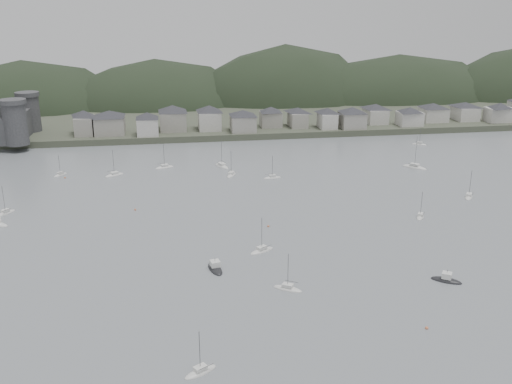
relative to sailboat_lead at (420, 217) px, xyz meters
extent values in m
plane|color=slate|center=(-48.81, -60.65, -0.19)|extent=(900.00, 900.00, 0.00)
cube|color=#383D2D|center=(-48.81, 234.35, 1.31)|extent=(900.00, 250.00, 3.00)
ellipsoid|color=black|center=(-159.68, 211.29, -10.33)|extent=(138.98, 92.48, 81.13)
ellipsoid|color=black|center=(-81.10, 212.21, -10.15)|extent=(132.08, 90.41, 79.74)
ellipsoid|color=black|center=(1.84, 212.28, -12.86)|extent=(133.88, 88.37, 101.41)
ellipsoid|color=black|center=(77.14, 207.26, -10.50)|extent=(165.81, 81.78, 82.55)
cylinder|color=#353537|center=(-140.81, 105.35, 11.81)|extent=(10.00, 10.00, 18.00)
cylinder|color=#353537|center=(-140.81, 133.35, 11.31)|extent=(10.00, 10.00, 17.00)
cube|color=#353537|center=(-140.81, 119.35, 8.81)|extent=(3.50, 30.00, 12.00)
cube|color=gray|center=(-113.81, 121.31, 7.11)|extent=(8.34, 12.91, 8.59)
pyramid|color=#28282D|center=(-113.81, 121.31, 12.90)|extent=(15.78, 15.78, 3.01)
cube|color=gray|center=(-102.13, 120.67, 6.99)|extent=(13.68, 13.35, 8.36)
pyramid|color=#28282D|center=(-102.13, 120.67, 12.64)|extent=(20.07, 20.07, 2.93)
cube|color=#AEAAA4|center=(-84.38, 115.37, 6.85)|extent=(9.78, 10.20, 8.08)
pyramid|color=#28282D|center=(-84.38, 115.37, 12.31)|extent=(14.83, 14.83, 2.83)
cube|color=gray|center=(-72.32, 124.99, 7.36)|extent=(12.59, 13.33, 9.09)
pyramid|color=#28282D|center=(-72.32, 124.99, 13.50)|extent=(19.24, 19.24, 3.18)
cube|color=#AEAAA4|center=(-54.55, 123.45, 7.25)|extent=(10.74, 12.17, 8.87)
pyramid|color=#28282D|center=(-54.55, 123.45, 13.23)|extent=(17.01, 17.01, 3.10)
cube|color=gray|center=(-38.88, 116.88, 6.66)|extent=(11.63, 12.09, 7.69)
pyramid|color=#28282D|center=(-38.88, 116.88, 11.85)|extent=(17.61, 17.61, 2.69)
cube|color=gray|center=(-23.55, 125.54, 6.53)|extent=(10.37, 9.35, 7.44)
pyramid|color=#28282D|center=(-23.55, 125.54, 11.56)|extent=(14.65, 14.65, 2.60)
cube|color=gray|center=(-10.18, 123.14, 6.42)|extent=(8.24, 12.20, 7.22)
pyramid|color=#28282D|center=(-10.18, 123.14, 11.30)|extent=(15.17, 15.17, 2.53)
cube|color=#AEAAA4|center=(3.69, 117.90, 6.54)|extent=(8.06, 10.91, 7.46)
pyramid|color=#28282D|center=(3.69, 117.90, 11.58)|extent=(14.08, 14.08, 2.61)
cube|color=gray|center=(16.01, 116.41, 6.65)|extent=(11.73, 11.78, 7.66)
pyramid|color=#28282D|center=(16.01, 116.41, 11.82)|extent=(17.46, 17.46, 2.68)
cube|color=#AEAAA4|center=(31.83, 126.26, 6.48)|extent=(10.19, 13.02, 7.33)
pyramid|color=#28282D|center=(31.83, 126.26, 11.43)|extent=(17.23, 17.23, 2.57)
cube|color=#AEAAA4|center=(46.74, 117.41, 6.25)|extent=(11.70, 9.81, 6.88)
pyramid|color=#28282D|center=(46.74, 117.41, 10.89)|extent=(15.97, 15.97, 2.41)
cube|color=#AEAAA4|center=(63.59, 126.26, 6.31)|extent=(12.83, 12.48, 7.00)
pyramid|color=#28282D|center=(63.59, 126.26, 11.04)|extent=(18.79, 18.79, 2.45)
cube|color=#AEAAA4|center=(81.92, 126.77, 6.30)|extent=(11.07, 13.50, 6.97)
pyramid|color=#28282D|center=(81.92, 126.77, 11.00)|extent=(18.25, 18.25, 2.44)
cube|color=#AEAAA4|center=(97.21, 119.07, 6.48)|extent=(13.75, 9.12, 7.34)
pyramid|color=#28282D|center=(97.21, 119.07, 11.43)|extent=(16.97, 16.97, 2.57)
ellipsoid|color=silver|center=(0.00, 0.00, -0.14)|extent=(5.18, 6.53, 1.28)
cube|color=silver|center=(0.00, 0.00, 0.81)|extent=(2.40, 2.66, 0.70)
cylinder|color=#3F3F42|center=(0.00, 0.00, 4.03)|extent=(0.12, 0.12, 8.03)
cylinder|color=#3F3F42|center=(0.62, -0.98, 1.36)|extent=(1.63, 2.49, 0.10)
ellipsoid|color=silver|center=(-96.14, 60.29, -0.14)|extent=(7.85, 6.37, 1.55)
cube|color=silver|center=(-96.14, 60.29, 0.94)|extent=(3.21, 2.93, 0.70)
cylinder|color=#3F3F42|center=(-96.14, 60.29, 4.87)|extent=(0.12, 0.12, 9.72)
cylinder|color=#3F3F42|center=(-97.31, 61.06, 1.49)|extent=(2.97, 2.02, 0.10)
ellipsoid|color=silver|center=(21.27, 52.33, -0.14)|extent=(9.09, 9.69, 2.02)
cube|color=silver|center=(21.27, 52.33, 1.17)|extent=(4.00, 4.11, 0.70)
cylinder|color=#3F3F42|center=(21.27, 52.33, 6.31)|extent=(0.12, 0.12, 12.60)
cylinder|color=#3F3F42|center=(20.07, 50.97, 1.72)|extent=(3.08, 3.47, 0.10)
ellipsoid|color=silver|center=(-49.95, -39.03, -0.14)|extent=(7.09, 5.70, 1.40)
cube|color=silver|center=(-49.95, -39.03, 0.86)|extent=(2.89, 2.63, 0.70)
cylinder|color=#3F3F42|center=(-49.95, -39.03, 4.39)|extent=(0.12, 0.12, 8.75)
cylinder|color=#3F3F42|center=(-48.89, -38.35, 1.41)|extent=(2.70, 1.80, 0.10)
ellipsoid|color=silver|center=(39.70, 88.59, -0.14)|extent=(6.82, 5.44, 1.34)
cube|color=silver|center=(39.70, 88.59, 0.84)|extent=(2.78, 2.52, 0.70)
cylinder|color=#3F3F42|center=(39.70, 88.59, 4.22)|extent=(0.12, 0.12, 8.41)
cylinder|color=#3F3F42|center=(38.68, 87.94, 1.39)|extent=(2.60, 1.72, 0.10)
ellipsoid|color=silver|center=(-116.52, 63.90, -0.14)|extent=(5.45, 6.12, 1.25)
cube|color=silver|center=(-116.52, 63.90, 0.79)|extent=(2.43, 2.56, 0.70)
cylinder|color=#3F3F42|center=(-116.52, 63.90, 3.91)|extent=(0.12, 0.12, 7.80)
cylinder|color=#3F3F42|center=(-115.82, 63.02, 1.34)|extent=(1.83, 2.26, 0.10)
ellipsoid|color=silver|center=(-52.11, 53.44, -0.14)|extent=(5.26, 7.86, 1.51)
cube|color=silver|center=(-52.11, 53.44, 0.92)|extent=(2.58, 3.08, 0.70)
cylinder|color=#3F3F42|center=(-52.11, 53.44, 4.72)|extent=(0.12, 0.12, 9.42)
cylinder|color=#3F3F42|center=(-52.66, 54.68, 1.47)|extent=(1.47, 3.14, 0.10)
ellipsoid|color=silver|center=(-54.45, 66.07, -0.14)|extent=(6.32, 9.30, 1.78)
cube|color=silver|center=(-54.45, 66.07, 1.06)|extent=(3.09, 3.66, 0.70)
cylinder|color=#3F3F42|center=(-54.45, 66.07, 5.59)|extent=(0.12, 0.12, 11.16)
cylinder|color=#3F3F42|center=(-53.78, 67.53, 1.61)|extent=(1.77, 3.69, 0.10)
ellipsoid|color=silver|center=(-52.32, -17.30, -0.14)|extent=(7.69, 5.69, 1.49)
cube|color=silver|center=(-52.32, -17.30, 0.91)|extent=(3.08, 2.70, 0.70)
cylinder|color=#3F3F42|center=(-52.32, -17.30, 4.68)|extent=(0.12, 0.12, 9.33)
cylinder|color=#3F3F42|center=(-51.14, -17.95, 1.46)|extent=(2.99, 1.71, 0.10)
ellipsoid|color=silver|center=(-71.80, -66.97, -0.14)|extent=(6.77, 5.11, 1.32)
cube|color=silver|center=(-71.80, -66.97, 0.82)|extent=(2.72, 2.41, 0.70)
cylinder|color=#3F3F42|center=(-71.80, -66.97, 4.13)|extent=(0.12, 0.12, 8.24)
cylinder|color=#3F3F42|center=(-70.77, -67.57, 1.37)|extent=(2.62, 1.56, 0.10)
ellipsoid|color=silver|center=(-126.58, 23.32, -0.14)|extent=(5.94, 7.09, 1.42)
cube|color=silver|center=(-126.58, 23.32, 0.87)|extent=(2.70, 2.92, 0.70)
cylinder|color=#3F3F42|center=(-126.58, 23.32, 4.44)|extent=(0.12, 0.12, 8.85)
cylinder|color=#3F3F42|center=(-125.84, 22.28, 1.42)|extent=(1.92, 2.66, 0.10)
ellipsoid|color=silver|center=(24.30, 15.22, -0.14)|extent=(6.16, 7.44, 1.48)
cube|color=silver|center=(24.30, 15.22, 0.91)|extent=(2.82, 3.06, 0.70)
cylinder|color=#3F3F42|center=(24.30, 15.22, 4.64)|extent=(0.12, 0.12, 9.26)
cylinder|color=#3F3F42|center=(25.06, 14.12, 1.46)|extent=(1.98, 2.80, 0.10)
ellipsoid|color=silver|center=(-37.33, 47.37, -0.14)|extent=(7.05, 3.12, 1.36)
cube|color=silver|center=(-37.33, 47.37, 0.85)|extent=(2.57, 1.82, 0.70)
cylinder|color=#3F3F42|center=(-37.33, 47.37, 4.27)|extent=(0.12, 0.12, 8.51)
cylinder|color=#3F3F42|center=(-38.54, 47.55, 1.40)|extent=(3.05, 0.53, 0.10)
ellipsoid|color=silver|center=(-77.19, 67.93, -0.14)|extent=(8.18, 5.04, 1.56)
cube|color=silver|center=(-77.19, 67.93, 0.94)|extent=(3.16, 2.56, 0.70)
cylinder|color=#3F3F42|center=(-77.19, 67.93, 4.89)|extent=(0.12, 0.12, 9.75)
cylinder|color=#3F3F42|center=(-78.50, 68.42, 1.49)|extent=(3.33, 1.31, 0.10)
ellipsoid|color=black|center=(-11.98, -40.91, -0.14)|extent=(7.42, 6.23, 1.59)
cube|color=silver|center=(-11.98, -40.91, 1.31)|extent=(2.93, 2.89, 1.40)
cylinder|color=#3F3F42|center=(-11.98, -40.91, 2.21)|extent=(0.10, 0.10, 1.20)
ellipsoid|color=black|center=(-65.47, -26.00, -0.14)|extent=(4.42, 8.40, 1.76)
cube|color=silver|center=(-65.47, -26.00, 1.39)|extent=(2.67, 2.80, 1.40)
cylinder|color=#3F3F42|center=(-65.47, -26.00, 2.29)|extent=(0.10, 0.10, 1.20)
sphere|color=#D06F45|center=(-25.64, -59.72, -0.04)|extent=(0.70, 0.70, 0.70)
sphere|color=#D06F45|center=(-86.76, 20.18, -0.04)|extent=(0.70, 0.70, 0.70)
sphere|color=#D06F45|center=(-47.48, -0.33, -0.04)|extent=(0.70, 0.70, 0.70)
sphere|color=#D06F45|center=(-114.25, 59.80, -0.04)|extent=(0.70, 0.70, 0.70)
camera|label=1|loc=(-75.58, -153.57, 62.48)|focal=40.02mm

